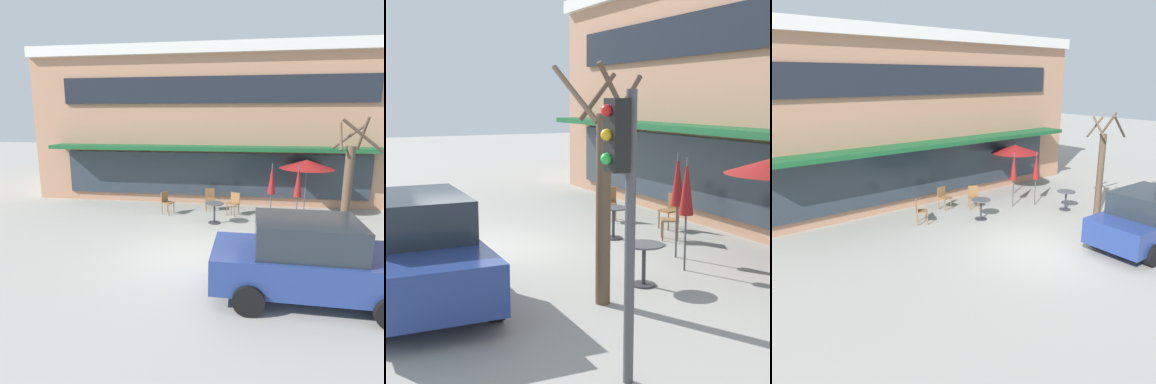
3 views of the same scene
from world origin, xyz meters
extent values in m
plane|color=#9E9B93|center=(0.00, 0.00, 0.00)|extent=(80.00, 80.00, 0.00)
cube|color=tan|center=(0.00, 10.00, 3.44)|extent=(16.59, 8.00, 6.87)
cube|color=silver|center=(0.00, 5.88, 6.62)|extent=(16.59, 0.24, 0.44)
cube|color=#19592D|center=(0.00, 5.45, 2.55)|extent=(14.10, 1.10, 0.16)
cube|color=#1E232D|center=(0.00, 5.94, 4.95)|extent=(13.27, 0.10, 1.10)
cube|color=#2D3842|center=(0.00, 5.94, 1.35)|extent=(13.27, 0.10, 1.90)
cylinder|color=#333338|center=(0.35, 3.14, 0.01)|extent=(0.44, 0.44, 0.03)
cylinder|color=#333338|center=(0.35, 3.14, 0.38)|extent=(0.07, 0.07, 0.70)
cylinder|color=#4C4C51|center=(0.35, 3.14, 0.74)|extent=(0.70, 0.70, 0.03)
cylinder|color=#333338|center=(3.70, 1.91, 0.01)|extent=(0.44, 0.44, 0.03)
cylinder|color=#333338|center=(3.70, 1.91, 0.38)|extent=(0.07, 0.07, 0.70)
cylinder|color=#4C4C51|center=(3.70, 1.91, 0.74)|extent=(0.70, 0.70, 0.03)
cylinder|color=#4C4C51|center=(3.25, 3.11, 1.10)|extent=(0.04, 0.04, 2.20)
cone|color=maroon|center=(3.25, 3.11, 1.65)|extent=(0.28, 0.28, 1.10)
cylinder|color=#4C4C51|center=(3.81, 4.87, 1.10)|extent=(0.04, 0.04, 2.20)
cone|color=maroon|center=(3.81, 4.87, 2.03)|extent=(2.10, 2.10, 0.35)
cylinder|color=#4C4C51|center=(2.39, 3.51, 1.10)|extent=(0.04, 0.04, 2.20)
cone|color=maroon|center=(2.39, 3.51, 1.65)|extent=(0.28, 0.28, 1.10)
cylinder|color=olive|center=(0.22, 4.80, 0.23)|extent=(0.04, 0.04, 0.45)
cylinder|color=olive|center=(-0.11, 4.74, 0.23)|extent=(0.04, 0.04, 0.45)
cylinder|color=olive|center=(0.16, 5.13, 0.23)|extent=(0.04, 0.04, 0.45)
cylinder|color=olive|center=(-0.18, 5.07, 0.23)|extent=(0.04, 0.04, 0.45)
cube|color=olive|center=(0.02, 4.94, 0.47)|extent=(0.47, 0.47, 0.04)
cube|color=olive|center=(-0.01, 5.11, 0.69)|extent=(0.40, 0.11, 0.40)
cylinder|color=olive|center=(-1.37, 4.17, 0.23)|extent=(0.04, 0.04, 0.45)
cylinder|color=olive|center=(-1.52, 3.86, 0.23)|extent=(0.04, 0.04, 0.45)
cylinder|color=olive|center=(-1.68, 4.32, 0.23)|extent=(0.04, 0.04, 0.45)
cylinder|color=olive|center=(-1.82, 4.01, 0.23)|extent=(0.04, 0.04, 0.45)
cube|color=olive|center=(-1.60, 4.09, 0.47)|extent=(0.53, 0.53, 0.04)
cube|color=olive|center=(-1.76, 4.17, 0.69)|extent=(0.21, 0.38, 0.40)
cylinder|color=olive|center=(1.06, 4.07, 0.23)|extent=(0.04, 0.04, 0.45)
cylinder|color=olive|center=(0.76, 4.24, 0.23)|extent=(0.04, 0.04, 0.45)
cylinder|color=olive|center=(1.22, 4.37, 0.23)|extent=(0.04, 0.04, 0.45)
cylinder|color=olive|center=(0.93, 4.53, 0.23)|extent=(0.04, 0.04, 0.45)
cube|color=olive|center=(0.99, 4.30, 0.47)|extent=(0.54, 0.54, 0.04)
cube|color=olive|center=(1.08, 4.46, 0.69)|extent=(0.37, 0.23, 0.40)
cube|color=navy|center=(2.84, -1.87, 0.70)|extent=(4.24, 1.89, 0.76)
cube|color=#232B33|center=(2.69, -1.87, 1.42)|extent=(2.13, 1.64, 0.68)
cylinder|color=black|center=(4.16, -1.00, 0.32)|extent=(0.64, 0.23, 0.64)
cylinder|color=black|center=(1.56, -0.95, 0.32)|extent=(0.64, 0.23, 0.64)
cylinder|color=black|center=(1.52, -2.75, 0.32)|extent=(0.64, 0.23, 0.64)
cylinder|color=brown|center=(4.20, 0.82, 1.53)|extent=(0.24, 0.24, 3.07)
cylinder|color=brown|center=(4.46, 0.84, 3.40)|extent=(0.14, 0.61, 0.90)
cylinder|color=brown|center=(4.22, 1.22, 3.29)|extent=(0.86, 0.13, 0.72)
cylinder|color=brown|center=(3.92, 0.85, 3.32)|extent=(0.15, 0.63, 0.77)
cylinder|color=brown|center=(4.29, 0.27, 3.37)|extent=(1.15, 0.28, 0.88)
camera|label=1|loc=(1.33, -8.93, 3.83)|focal=32.00mm
camera|label=2|loc=(12.30, -3.51, 3.29)|focal=55.00mm
camera|label=3|loc=(-8.97, -7.53, 5.03)|focal=38.00mm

